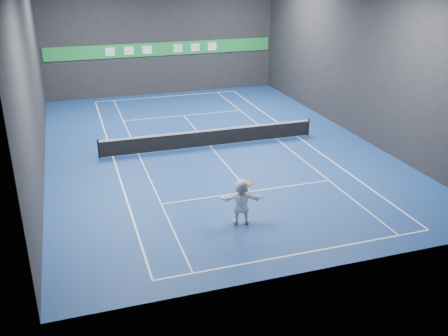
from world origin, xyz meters
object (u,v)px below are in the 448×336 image
object	(u,v)px
player	(242,201)
tennis_net	(210,137)
tennis_ball	(237,162)
tennis_racket	(249,184)

from	to	relation	value
player	tennis_net	xyz separation A→B (m)	(1.35, 9.05, -0.42)
tennis_ball	tennis_racket	size ratio (longest dim) A/B	0.10
player	tennis_racket	distance (m)	0.76
tennis_ball	tennis_racket	xyz separation A→B (m)	(0.52, 0.01, -1.01)
player	tennis_ball	distance (m)	1.69
player	tennis_racket	world-z (taller)	player
player	tennis_ball	size ratio (longest dim) A/B	29.67
tennis_racket	player	bearing A→B (deg)	-172.03
tennis_net	tennis_racket	distance (m)	9.13
tennis_net	tennis_ball	bearing A→B (deg)	-99.63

